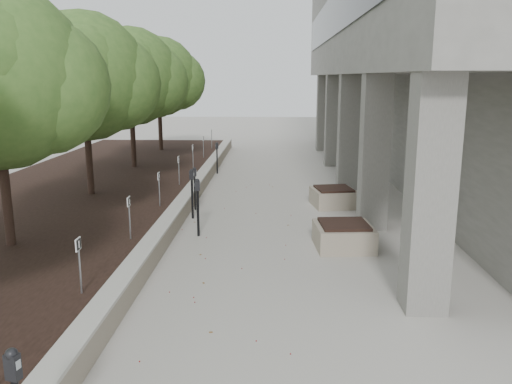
# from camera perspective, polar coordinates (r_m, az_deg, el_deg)

# --- Properties ---
(ground) EXTENTS (90.00, 90.00, 0.00)m
(ground) POSITION_cam_1_polar(r_m,az_deg,el_deg) (8.54, -3.95, -14.93)
(ground) COLOR #B0ABA2
(ground) RESTS_ON ground
(retaining_wall) EXTENTS (0.39, 26.00, 0.50)m
(retaining_wall) POSITION_cam_1_polar(r_m,az_deg,el_deg) (17.15, -6.88, -0.02)
(retaining_wall) COLOR tan
(retaining_wall) RESTS_ON ground
(planting_bed) EXTENTS (7.00, 26.00, 0.40)m
(planting_bed) POSITION_cam_1_polar(r_m,az_deg,el_deg) (18.10, -18.44, -0.08)
(planting_bed) COLOR black
(planting_bed) RESTS_ON ground
(crabapple_tree_3) EXTENTS (4.60, 4.00, 5.44)m
(crabapple_tree_3) POSITION_cam_1_polar(r_m,az_deg,el_deg) (16.55, -18.05, 9.06)
(crabapple_tree_3) COLOR #3A6125
(crabapple_tree_3) RESTS_ON planting_bed
(crabapple_tree_4) EXTENTS (4.60, 4.00, 5.44)m
(crabapple_tree_4) POSITION_cam_1_polar(r_m,az_deg,el_deg) (21.31, -13.43, 9.94)
(crabapple_tree_4) COLOR #3A6125
(crabapple_tree_4) RESTS_ON planting_bed
(crabapple_tree_5) EXTENTS (4.60, 4.00, 5.44)m
(crabapple_tree_5) POSITION_cam_1_polar(r_m,az_deg,el_deg) (26.17, -10.49, 10.47)
(crabapple_tree_5) COLOR #3A6125
(crabapple_tree_5) RESTS_ON planting_bed
(parking_sign_2) EXTENTS (0.04, 0.22, 0.96)m
(parking_sign_2) POSITION_cam_1_polar(r_m,az_deg,el_deg) (9.17, -18.60, -7.61)
(parking_sign_2) COLOR black
(parking_sign_2) RESTS_ON planting_bed
(parking_sign_3) EXTENTS (0.04, 0.22, 0.96)m
(parking_sign_3) POSITION_cam_1_polar(r_m,az_deg,el_deg) (11.89, -13.57, -2.75)
(parking_sign_3) COLOR black
(parking_sign_3) RESTS_ON planting_bed
(parking_sign_4) EXTENTS (0.04, 0.22, 0.96)m
(parking_sign_4) POSITION_cam_1_polar(r_m,az_deg,el_deg) (14.71, -10.46, 0.29)
(parking_sign_4) COLOR black
(parking_sign_4) RESTS_ON planting_bed
(parking_sign_5) EXTENTS (0.04, 0.22, 0.96)m
(parking_sign_5) POSITION_cam_1_polar(r_m,az_deg,el_deg) (17.60, -8.37, 2.34)
(parking_sign_5) COLOR black
(parking_sign_5) RESTS_ON planting_bed
(parking_sign_6) EXTENTS (0.04, 0.22, 0.96)m
(parking_sign_6) POSITION_cam_1_polar(r_m,az_deg,el_deg) (20.52, -6.86, 3.81)
(parking_sign_6) COLOR black
(parking_sign_6) RESTS_ON planting_bed
(parking_sign_7) EXTENTS (0.04, 0.22, 0.96)m
(parking_sign_7) POSITION_cam_1_polar(r_m,az_deg,el_deg) (23.46, -5.73, 4.91)
(parking_sign_7) COLOR black
(parking_sign_7) RESTS_ON planting_bed
(parking_sign_8) EXTENTS (0.04, 0.22, 0.96)m
(parking_sign_8) POSITION_cam_1_polar(r_m,az_deg,el_deg) (26.41, -4.85, 5.77)
(parking_sign_8) COLOR black
(parking_sign_8) RESTS_ON planting_bed
(parking_meter_2) EXTENTS (0.16, 0.12, 1.47)m
(parking_meter_2) POSITION_cam_1_polar(r_m,az_deg,el_deg) (13.12, -6.33, -1.69)
(parking_meter_2) COLOR black
(parking_meter_2) RESTS_ON ground
(parking_meter_3) EXTENTS (0.13, 0.10, 1.30)m
(parking_meter_3) POSITION_cam_1_polar(r_m,az_deg,el_deg) (15.76, -6.66, 0.37)
(parking_meter_3) COLOR black
(parking_meter_3) RESTS_ON ground
(parking_meter_4) EXTENTS (0.15, 0.11, 1.42)m
(parking_meter_4) POSITION_cam_1_polar(r_m,az_deg,el_deg) (14.79, -6.94, -0.20)
(parking_meter_4) COLOR black
(parking_meter_4) RESTS_ON ground
(parking_meter_5) EXTENTS (0.15, 0.13, 1.31)m
(parking_meter_5) POSITION_cam_1_polar(r_m,az_deg,el_deg) (21.63, -4.25, 3.71)
(parking_meter_5) COLOR black
(parking_meter_5) RESTS_ON ground
(planter_front) EXTENTS (1.39, 1.39, 0.60)m
(planter_front) POSITION_cam_1_polar(r_m,az_deg,el_deg) (12.44, 9.49, -4.65)
(planter_front) COLOR tan
(planter_front) RESTS_ON ground
(planter_back) EXTENTS (1.45, 1.45, 0.58)m
(planter_back) POSITION_cam_1_polar(r_m,az_deg,el_deg) (16.36, 8.42, -0.52)
(planter_back) COLOR tan
(planter_back) RESTS_ON ground
(berry_scatter) EXTENTS (3.30, 14.10, 0.02)m
(berry_scatter) POSITION_cam_1_polar(r_m,az_deg,el_deg) (13.16, -2.10, -4.85)
(berry_scatter) COLOR maroon
(berry_scatter) RESTS_ON ground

